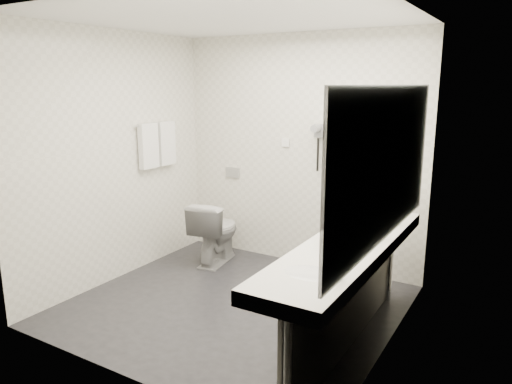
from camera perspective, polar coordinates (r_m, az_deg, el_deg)
The scene contains 31 objects.
floor at distance 4.52m, azimuth -2.68°, elevation -13.26°, with size 2.80×2.80×0.00m, color #232327.
ceiling at distance 4.09m, azimuth -3.07°, elevation 20.05°, with size 2.80×2.80×0.00m, color white.
wall_back at distance 5.24m, azimuth 5.05°, elevation 4.72°, with size 2.80×2.80×0.00m, color white.
wall_front at distance 3.15m, azimuth -16.06°, elevation -1.16°, with size 2.80×2.80×0.00m, color white.
wall_left at distance 5.03m, azimuth -16.31°, elevation 3.90°, with size 2.60×2.60×0.00m, color white.
wall_right at distance 3.56m, azimuth 16.28°, elevation 0.40°, with size 2.60×2.60×0.00m, color white.
vanity_counter at distance 3.57m, azimuth 10.70°, elevation -6.77°, with size 0.55×2.20×0.10m, color white.
vanity_panel at distance 3.73m, azimuth 10.80°, elevation -13.00°, with size 0.03×2.15×0.75m, color gray.
vanity_post_near at distance 2.88m, azimuth 3.71°, elevation -21.16°, with size 0.06×0.06×0.75m, color silver.
vanity_post_far at distance 4.64m, azimuth 15.64°, elevation -7.98°, with size 0.06×0.06×0.75m, color silver.
mirror at distance 3.34m, azimuth 15.36°, elevation 3.15°, with size 0.02×2.20×1.05m, color #B2BCC6.
basin_near at distance 2.99m, azimuth 6.34°, elevation -9.82°, with size 0.40×0.31×0.05m, color white.
basin_far at distance 4.15m, azimuth 13.85°, elevation -3.63°, with size 0.40×0.31×0.05m, color white.
faucet_near at distance 2.89m, azimuth 9.94°, elevation -8.85°, with size 0.04×0.04×0.15m, color silver.
faucet_far at distance 4.08m, azimuth 16.53°, elevation -2.78°, with size 0.04×0.04×0.15m, color silver.
soap_bottle_a at distance 3.64m, azimuth 12.76°, elevation -4.70°, with size 0.05×0.05×0.12m, color silver.
soap_bottle_b at distance 3.65m, azimuth 12.80°, elevation -4.96°, with size 0.06×0.06×0.08m, color silver.
glass_left at distance 3.67m, azimuth 14.55°, elevation -4.75°, with size 0.06×0.06×0.10m, color silver.
glass_right at distance 3.81m, azimuth 14.33°, elevation -4.07°, with size 0.06×0.06×0.11m, color silver.
toilet at distance 5.42m, azimuth -4.81°, elevation -4.70°, with size 0.40×0.70×0.71m, color white.
flush_plate at distance 5.69m, azimuth -2.80°, elevation 2.33°, with size 0.18×0.02×0.12m, color #B2B5BA.
pedal_bin at distance 4.73m, azimuth 4.82°, elevation -10.16°, with size 0.20×0.20×0.28m, color #B2B5BA.
bin_lid at distance 4.67m, azimuth 4.86°, elevation -8.48°, with size 0.20×0.20×0.01m, color #B2B5BA.
towel_rail at distance 5.34m, azimuth -11.82°, elevation 7.89°, with size 0.02×0.02×0.62m, color silver.
towel_near at distance 5.26m, azimuth -12.66°, elevation 5.36°, with size 0.07×0.24×0.48m, color white.
towel_far at distance 5.46m, azimuth -10.64°, elevation 5.72°, with size 0.07×0.24×0.48m, color white.
dryer_cradle at distance 5.08m, azimuth 7.51°, elevation 7.24°, with size 0.10×0.04×0.14m, color gray.
dryer_barrel at distance 5.02m, azimuth 7.20°, elevation 7.52°, with size 0.08×0.08×0.14m, color gray.
dryer_cord at distance 5.10m, azimuth 7.36°, elevation 4.43°, with size 0.02×0.02×0.35m, color black.
switch_plate_a at distance 5.28m, azimuth 3.54°, elevation 5.90°, with size 0.09×0.02×0.09m, color white.
switch_plate_b at distance 5.00m, azimuth 10.71°, elevation 5.32°, with size 0.09×0.02×0.09m, color white.
Camera 1 is at (2.25, -3.38, 1.98)m, focal length 33.64 mm.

